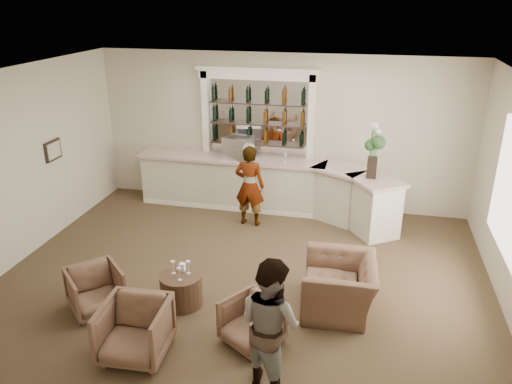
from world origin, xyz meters
TOP-DOWN VIEW (x-y plane):
  - ground at (0.00, 0.00)m, footprint 8.00×8.00m
  - room_shell at (0.16, 0.71)m, footprint 8.04×7.02m
  - bar_counter at (-0.16, 3.00)m, footprint 5.72×1.80m
  - back_bar_alcove at (-0.50, 3.41)m, footprint 2.64×0.25m
  - cocktail_table at (-0.74, -0.73)m, footprint 0.64×0.64m
  - sommelier at (-0.40, 2.27)m, footprint 0.64×0.44m
  - guest at (0.89, -2.05)m, footprint 1.05×1.00m
  - armchair_left at (-1.92, -1.15)m, footprint 1.04×1.04m
  - armchair_center at (-0.90, -1.95)m, footprint 0.87×0.90m
  - armchair_right at (0.51, -1.37)m, footprint 0.96×0.97m
  - armchair_far at (1.59, -0.31)m, footprint 1.12×1.26m
  - espresso_machine at (-0.82, 3.02)m, footprint 0.65×0.60m
  - flower_vase at (1.95, 2.45)m, footprint 0.28×0.28m
  - wine_glass_bar_left at (0.20, 2.94)m, footprint 0.07×0.07m
  - wine_glass_bar_right at (0.70, 3.02)m, footprint 0.07×0.07m
  - wine_glass_tbl_a at (-0.86, -0.70)m, footprint 0.07×0.07m
  - wine_glass_tbl_b at (-0.64, -0.65)m, footprint 0.07×0.07m
  - wine_glass_tbl_c at (-0.70, -0.86)m, footprint 0.07×0.07m
  - napkin_holder at (-0.76, -0.59)m, footprint 0.08×0.08m

SIDE VIEW (x-z plane):
  - ground at x=0.00m, z-range 0.00..0.00m
  - cocktail_table at x=-0.74m, z-range 0.00..0.50m
  - armchair_right at x=0.51m, z-range 0.00..0.64m
  - armchair_left at x=-1.92m, z-range 0.00..0.68m
  - armchair_center at x=-0.90m, z-range 0.00..0.78m
  - armchair_far at x=1.59m, z-range 0.00..0.78m
  - napkin_holder at x=-0.76m, z-range 0.50..0.62m
  - bar_counter at x=-0.16m, z-range 0.00..1.14m
  - wine_glass_tbl_a at x=-0.86m, z-range 0.50..0.71m
  - wine_glass_tbl_b at x=-0.64m, z-range 0.50..0.71m
  - wine_glass_tbl_c at x=-0.70m, z-range 0.50..0.71m
  - sommelier at x=-0.40m, z-range 0.00..1.67m
  - guest at x=0.89m, z-range 0.00..1.71m
  - wine_glass_bar_left at x=0.20m, z-range 1.14..1.35m
  - wine_glass_bar_right at x=0.70m, z-range 1.14..1.35m
  - espresso_machine at x=-0.82m, z-range 1.14..1.62m
  - flower_vase at x=1.95m, z-range 1.21..2.28m
  - back_bar_alcove at x=-0.50m, z-range 0.53..3.53m
  - room_shell at x=0.16m, z-range 0.68..4.00m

